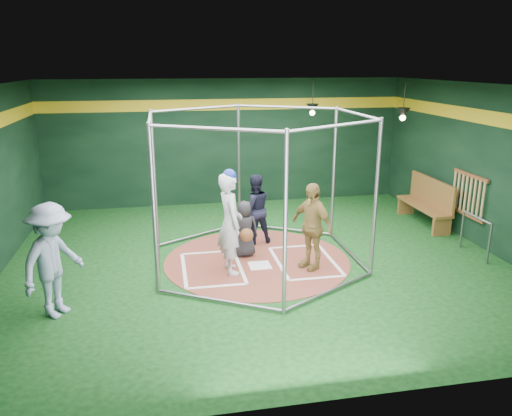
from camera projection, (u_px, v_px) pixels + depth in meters
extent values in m
cube|color=#0C350F|center=(257.00, 261.00, 10.26)|extent=(10.00, 9.00, 0.02)
cube|color=black|center=(257.00, 86.00, 9.27)|extent=(10.00, 9.00, 0.02)
cube|color=black|center=(227.00, 143.00, 14.01)|extent=(10.00, 0.10, 3.50)
cube|color=black|center=(334.00, 267.00, 5.53)|extent=(10.00, 0.10, 3.50)
cube|color=black|center=(486.00, 168.00, 10.67)|extent=(0.10, 9.00, 3.50)
cube|color=gold|center=(226.00, 105.00, 13.68)|extent=(10.00, 0.01, 0.30)
cube|color=gold|center=(491.00, 118.00, 10.36)|extent=(0.01, 9.00, 0.30)
cylinder|color=brown|center=(257.00, 260.00, 10.26)|extent=(3.80, 3.80, 0.01)
cube|color=white|center=(260.00, 265.00, 9.97)|extent=(0.43, 0.43, 0.01)
cube|color=white|center=(208.00, 252.00, 10.65)|extent=(1.10, 0.07, 0.01)
cube|color=white|center=(217.00, 286.00, 9.05)|extent=(1.10, 0.07, 0.01)
cube|color=white|center=(184.00, 270.00, 9.75)|extent=(0.07, 1.70, 0.01)
cube|color=white|center=(240.00, 266.00, 9.95)|extent=(0.07, 1.70, 0.01)
cube|color=white|center=(294.00, 247.00, 10.99)|extent=(1.10, 0.07, 0.01)
cube|color=white|center=(317.00, 278.00, 9.39)|extent=(1.10, 0.07, 0.01)
cube|color=white|center=(279.00, 263.00, 10.09)|extent=(0.07, 1.70, 0.01)
cube|color=white|center=(330.00, 259.00, 10.29)|extent=(0.07, 1.70, 0.01)
cylinder|color=gray|center=(334.00, 174.00, 11.28)|extent=(0.07, 0.07, 3.00)
cylinder|color=gray|center=(239.00, 167.00, 12.00)|extent=(0.07, 0.07, 3.00)
cylinder|color=gray|center=(155.00, 181.00, 10.56)|extent=(0.07, 0.07, 3.00)
cylinder|color=gray|center=(154.00, 212.00, 8.39)|extent=(0.07, 0.07, 3.00)
cylinder|color=gray|center=(285.00, 226.00, 7.67)|extent=(0.07, 0.07, 3.00)
cylinder|color=gray|center=(376.00, 200.00, 9.11)|extent=(0.07, 0.07, 3.00)
cylinder|color=gray|center=(286.00, 107.00, 11.23)|extent=(2.02, 1.20, 0.06)
cylinder|color=gray|center=(284.00, 229.00, 12.05)|extent=(2.02, 1.20, 0.06)
cylinder|color=gray|center=(197.00, 109.00, 10.87)|extent=(2.02, 1.20, 0.06)
cylinder|color=gray|center=(201.00, 234.00, 11.69)|extent=(2.02, 1.20, 0.06)
cylinder|color=gray|center=(150.00, 118.00, 9.07)|extent=(0.06, 2.30, 0.06)
cylinder|color=gray|center=(158.00, 265.00, 9.89)|extent=(0.06, 2.30, 0.06)
cylinder|color=gray|center=(214.00, 129.00, 7.62)|extent=(2.02, 1.20, 0.06)
cylinder|color=gray|center=(218.00, 300.00, 8.44)|extent=(2.02, 1.20, 0.06)
cylinder|color=gray|center=(338.00, 126.00, 7.98)|extent=(2.02, 1.20, 0.06)
cylinder|color=gray|center=(331.00, 291.00, 8.80)|extent=(2.02, 1.20, 0.06)
cylinder|color=gray|center=(356.00, 114.00, 9.79)|extent=(0.06, 2.30, 0.06)
cylinder|color=gray|center=(349.00, 252.00, 10.60)|extent=(0.06, 2.30, 0.06)
cube|color=brown|center=(471.00, 175.00, 11.10)|extent=(0.05, 1.25, 0.08)
cube|color=brown|center=(466.00, 214.00, 11.36)|extent=(0.05, 1.25, 0.08)
cylinder|color=tan|center=(483.00, 201.00, 10.71)|extent=(0.06, 0.06, 0.85)
cylinder|color=tan|center=(478.00, 199.00, 10.86)|extent=(0.06, 0.06, 0.85)
cylinder|color=tan|center=(474.00, 198.00, 11.00)|extent=(0.06, 0.06, 0.85)
cylinder|color=tan|center=(470.00, 196.00, 11.15)|extent=(0.06, 0.06, 0.85)
cylinder|color=tan|center=(466.00, 194.00, 11.30)|extent=(0.06, 0.06, 0.85)
cylinder|color=tan|center=(462.00, 192.00, 11.45)|extent=(0.06, 0.06, 0.85)
cylinder|color=tan|center=(458.00, 191.00, 11.60)|extent=(0.06, 0.06, 0.85)
cylinder|color=tan|center=(454.00, 189.00, 11.74)|extent=(0.06, 0.06, 0.85)
cone|color=black|center=(312.00, 108.00, 13.27)|extent=(0.34, 0.34, 0.22)
sphere|color=#FFD899|center=(312.00, 113.00, 13.31)|extent=(0.14, 0.14, 0.14)
cylinder|color=black|center=(313.00, 94.00, 13.17)|extent=(0.02, 0.02, 0.70)
cone|color=black|center=(403.00, 112.00, 12.09)|extent=(0.34, 0.34, 0.22)
sphere|color=#FFD899|center=(403.00, 118.00, 12.13)|extent=(0.14, 0.14, 0.14)
cylinder|color=black|center=(404.00, 98.00, 11.99)|extent=(0.02, 0.02, 0.70)
imported|color=#BCBBC2|center=(230.00, 223.00, 9.44)|extent=(0.55, 0.77, 1.96)
sphere|color=navy|center=(229.00, 176.00, 9.18)|extent=(0.26, 0.26, 0.26)
imported|color=tan|center=(311.00, 226.00, 9.67)|extent=(0.86, 1.08, 1.72)
imported|color=black|center=(245.00, 229.00, 10.35)|extent=(0.58, 0.38, 1.18)
sphere|color=brown|center=(247.00, 235.00, 10.13)|extent=(0.28, 0.28, 0.28)
imported|color=black|center=(254.00, 209.00, 11.05)|extent=(0.83, 0.69, 1.57)
imported|color=#8E9EBC|center=(53.00, 261.00, 7.82)|extent=(1.24, 1.39, 1.87)
cube|color=brown|center=(424.00, 206.00, 12.45)|extent=(0.47, 2.00, 0.07)
cube|color=brown|center=(432.00, 192.00, 12.38)|extent=(0.07, 2.00, 0.67)
cube|color=brown|center=(442.00, 226.00, 11.68)|extent=(0.44, 0.09, 0.44)
cube|color=brown|center=(406.00, 206.00, 13.35)|extent=(0.44, 0.09, 0.44)
cylinder|color=slate|center=(489.00, 244.00, 9.99)|extent=(0.05, 0.05, 0.85)
cylinder|color=slate|center=(462.00, 229.00, 10.88)|extent=(0.05, 0.05, 0.85)
cylinder|color=slate|center=(478.00, 218.00, 10.32)|extent=(0.05, 0.94, 0.05)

